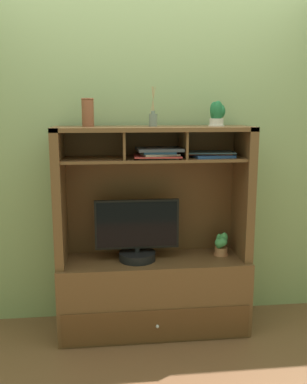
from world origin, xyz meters
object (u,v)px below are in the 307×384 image
(tv_monitor, at_px, (137,236))
(ceramic_vase, at_px, (88,112))
(media_console, at_px, (153,269))
(potted_succulent, at_px, (217,114))
(diffuser_bottle, at_px, (153,119))
(potted_orchid, at_px, (221,244))
(magazine_stack_left, at_px, (159,153))
(magazine_stack_centre, at_px, (210,154))

(tv_monitor, relative_size, ceramic_vase, 3.15)
(media_console, distance_m, potted_succulent, 1.21)
(potted_succulent, height_order, ceramic_vase, ceramic_vase)
(tv_monitor, relative_size, diffuser_bottle, 2.22)
(potted_orchid, bearing_deg, diffuser_bottle, 178.61)
(magazine_stack_left, height_order, potted_succulent, potted_succulent)
(potted_orchid, xyz_separation_m, ceramic_vase, (-0.95, 0.01, 0.96))
(potted_succulent, bearing_deg, diffuser_bottle, 178.22)
(media_console, xyz_separation_m, magazine_stack_centre, (0.40, -0.01, 0.84))
(media_console, bearing_deg, diffuser_bottle, 90.00)
(diffuser_bottle, bearing_deg, media_console, -90.00)
(potted_succulent, xyz_separation_m, ceramic_vase, (-0.89, 0.01, 0.01))
(magazine_stack_centre, bearing_deg, potted_orchid, 8.00)
(magazine_stack_left, distance_m, magazine_stack_centre, 0.37)
(magazine_stack_centre, bearing_deg, ceramic_vase, 178.37)
(magazine_stack_left, bearing_deg, diffuser_bottle, 115.35)
(diffuser_bottle, bearing_deg, magazine_stack_centre, -3.80)
(diffuser_bottle, height_order, ceramic_vase, diffuser_bottle)
(media_console, xyz_separation_m, potted_succulent, (0.45, 0.00, 1.12))
(media_console, height_order, ceramic_vase, ceramic_vase)
(magazine_stack_left, bearing_deg, potted_orchid, 6.68)
(media_console, relative_size, ceramic_vase, 7.90)
(media_console, distance_m, magazine_stack_left, 0.87)
(tv_monitor, distance_m, ceramic_vase, 0.93)
(tv_monitor, height_order, ceramic_vase, ceramic_vase)
(potted_orchid, xyz_separation_m, diffuser_bottle, (-0.51, 0.01, 0.91))
(potted_orchid, bearing_deg, magazine_stack_centre, -172.00)
(diffuser_bottle, xyz_separation_m, potted_succulent, (0.45, -0.01, 0.03))
(media_console, bearing_deg, tv_monitor, -165.44)
(media_console, distance_m, diffuser_bottle, 1.09)
(magazine_stack_centre, bearing_deg, media_console, 178.85)
(magazine_stack_left, height_order, diffuser_bottle, diffuser_bottle)
(media_console, height_order, tv_monitor, media_console)
(potted_orchid, relative_size, magazine_stack_centre, 0.50)
(diffuser_bottle, relative_size, ceramic_vase, 1.42)
(potted_orchid, height_order, magazine_stack_centre, magazine_stack_centre)
(potted_orchid, distance_m, magazine_stack_centre, 0.68)
(potted_orchid, xyz_separation_m, magazine_stack_centre, (-0.10, -0.01, 0.67))
(magazine_stack_centre, relative_size, ceramic_vase, 1.81)
(ceramic_vase, bearing_deg, tv_monitor, -8.29)
(media_console, xyz_separation_m, ceramic_vase, (-0.44, 0.02, 1.13))
(tv_monitor, distance_m, magazine_stack_centre, 0.78)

